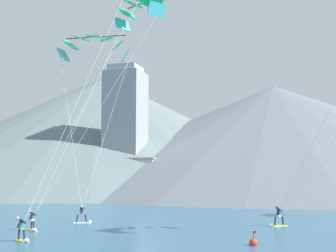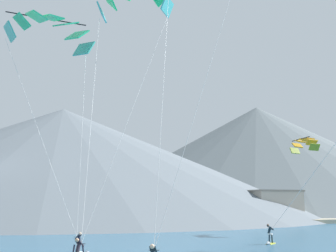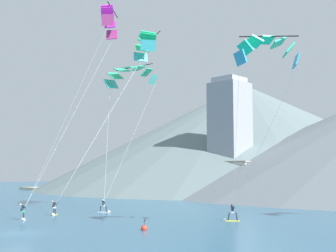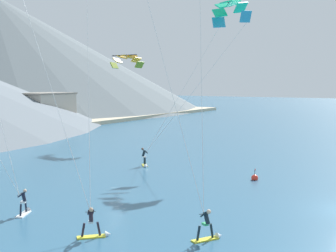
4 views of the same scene
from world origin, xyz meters
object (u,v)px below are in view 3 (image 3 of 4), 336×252
at_px(kitesurfer_near_trail, 231,215).
at_px(parafoil_kite_near_trail, 267,50).
at_px(kitesurfer_mid_center, 23,215).
at_px(kitesurfer_far_left, 105,209).
at_px(parafoil_kite_mid_center, 108,20).
at_px(kitesurfer_near_lead, 54,211).
at_px(parafoil_kite_near_lead, 145,44).
at_px(race_marker_buoy, 144,228).
at_px(parafoil_kite_far_left, 131,74).

xyz_separation_m(kitesurfer_near_trail, parafoil_kite_near_trail, (7.78, -5.19, 14.50)).
relative_size(kitesurfer_mid_center, kitesurfer_far_left, 1.00).
height_order(kitesurfer_near_trail, parafoil_kite_mid_center, parafoil_kite_mid_center).
height_order(kitesurfer_near_lead, parafoil_kite_near_trail, parafoil_kite_near_trail).
distance_m(kitesurfer_mid_center, parafoil_kite_near_lead, 24.65).
bearing_deg(parafoil_kite_near_lead, race_marker_buoy, -43.26).
distance_m(parafoil_kite_near_lead, race_marker_buoy, 26.11).
height_order(kitesurfer_far_left, parafoil_kite_near_trail, parafoil_kite_near_trail).
bearing_deg(race_marker_buoy, parafoil_kite_far_left, 141.49).
bearing_deg(kitesurfer_far_left, parafoil_kite_mid_center, -38.11).
bearing_deg(kitesurfer_mid_center, race_marker_buoy, 10.79).
relative_size(kitesurfer_mid_center, parafoil_kite_mid_center, 0.08).
distance_m(kitesurfer_far_left, race_marker_buoy, 18.47).
xyz_separation_m(kitesurfer_mid_center, parafoil_kite_near_trail, (23.54, 8.79, 14.53)).
height_order(parafoil_kite_mid_center, race_marker_buoy, parafoil_kite_mid_center).
height_order(kitesurfer_near_lead, parafoil_kite_mid_center, parafoil_kite_mid_center).
relative_size(kitesurfer_near_trail, parafoil_kite_near_trail, 0.12).
height_order(kitesurfer_near_lead, kitesurfer_near_trail, kitesurfer_near_trail).
bearing_deg(parafoil_kite_far_left, race_marker_buoy, -38.51).
xyz_separation_m(kitesurfer_far_left, parafoil_kite_near_trail, (24.83, -2.83, 14.61)).
xyz_separation_m(kitesurfer_near_lead, kitesurfer_near_trail, (18.31, 8.74, 0.06)).
bearing_deg(parafoil_kite_near_lead, parafoil_kite_near_trail, -14.35).
height_order(parafoil_kite_near_trail, parafoil_kite_mid_center, parafoil_kite_mid_center).
xyz_separation_m(parafoil_kite_mid_center, race_marker_buoy, (9.32, -3.31, -20.98)).
bearing_deg(kitesurfer_near_lead, parafoil_kite_near_trail, 7.76).
height_order(kitesurfer_mid_center, parafoil_kite_near_lead, parafoil_kite_near_lead).
height_order(kitesurfer_mid_center, parafoil_kite_far_left, parafoil_kite_far_left).
relative_size(kitesurfer_far_left, race_marker_buoy, 1.71).
bearing_deg(parafoil_kite_mid_center, race_marker_buoy, -19.57).
distance_m(kitesurfer_mid_center, parafoil_kite_far_left, 25.05).
bearing_deg(race_marker_buoy, kitesurfer_mid_center, -169.21).
distance_m(parafoil_kite_near_lead, parafoil_kite_far_left, 7.61).
relative_size(kitesurfer_near_lead, race_marker_buoy, 1.68).
distance_m(kitesurfer_far_left, parafoil_kite_mid_center, 22.50).
bearing_deg(parafoil_kite_mid_center, kitesurfer_far_left, 141.89).
bearing_deg(kitesurfer_near_trail, parafoil_kite_near_trail, -33.69).
distance_m(parafoil_kite_mid_center, parafoil_kite_far_left, 14.64).
bearing_deg(parafoil_kite_far_left, parafoil_kite_near_trail, -17.77).
xyz_separation_m(kitesurfer_near_lead, race_marker_buoy, (17.52, -2.38, -0.34)).
height_order(kitesurfer_near_lead, kitesurfer_mid_center, kitesurfer_mid_center).
height_order(kitesurfer_near_trail, race_marker_buoy, kitesurfer_near_trail).
xyz_separation_m(kitesurfer_near_lead, parafoil_kite_near_trail, (26.09, 3.55, 14.56)).
xyz_separation_m(kitesurfer_near_trail, kitesurfer_mid_center, (-15.77, -13.97, -0.03)).
xyz_separation_m(kitesurfer_near_trail, parafoil_kite_mid_center, (-10.11, -7.81, 20.59)).
xyz_separation_m(parafoil_kite_near_lead, race_marker_buoy, (11.86, -11.16, -20.42)).
distance_m(parafoil_kite_near_lead, parafoil_kite_mid_center, 8.26).
height_order(kitesurfer_near_trail, parafoil_kite_near_lead, parafoil_kite_near_lead).
xyz_separation_m(kitesurfer_near_lead, parafoil_kite_far_left, (-0.74, 12.16, 17.76)).
distance_m(parafoil_kite_mid_center, race_marker_buoy, 23.20).
bearing_deg(kitesurfer_near_trail, parafoil_kite_mid_center, -142.32).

